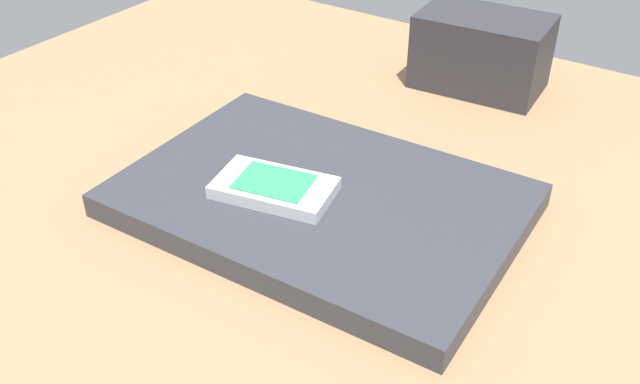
# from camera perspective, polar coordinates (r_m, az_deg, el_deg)

# --- Properties ---
(desk_surface) EXTENTS (1.20, 0.80, 0.03)m
(desk_surface) POSITION_cam_1_polar(r_m,az_deg,el_deg) (0.63, 8.21, -3.18)
(desk_surface) COLOR #9E7751
(desk_surface) RESTS_ON ground
(laptop_closed) EXTENTS (0.34, 0.24, 0.02)m
(laptop_closed) POSITION_cam_1_polar(r_m,az_deg,el_deg) (0.62, -0.00, -0.67)
(laptop_closed) COLOR #33353D
(laptop_closed) RESTS_ON desk_surface
(cell_phone_on_laptop) EXTENTS (0.11, 0.08, 0.01)m
(cell_phone_on_laptop) POSITION_cam_1_polar(r_m,az_deg,el_deg) (0.61, -3.68, 0.36)
(cell_phone_on_laptop) COLOR silver
(cell_phone_on_laptop) RESTS_ON laptop_closed
(desk_organizer) EXTENTS (0.15, 0.10, 0.09)m
(desk_organizer) POSITION_cam_1_polar(r_m,az_deg,el_deg) (0.85, 12.79, 10.89)
(desk_organizer) COLOR #2D2D33
(desk_organizer) RESTS_ON desk_surface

